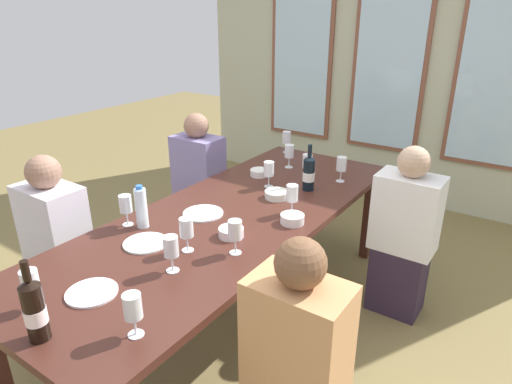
% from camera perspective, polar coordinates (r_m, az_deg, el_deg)
% --- Properties ---
extents(ground_plane, '(12.00, 12.00, 0.00)m').
position_cam_1_polar(ground_plane, '(2.97, -2.92, -15.84)').
color(ground_plane, olive).
extents(back_wall_with_windows, '(4.18, 0.10, 2.90)m').
position_cam_1_polar(back_wall_with_windows, '(4.62, 16.92, 16.71)').
color(back_wall_with_windows, '#B7B998').
rests_on(back_wall_with_windows, ground).
extents(dining_table, '(0.98, 2.62, 0.74)m').
position_cam_1_polar(dining_table, '(2.61, -3.21, -4.09)').
color(dining_table, '#46221A').
rests_on(dining_table, ground).
extents(white_plate_0, '(0.22, 0.22, 0.01)m').
position_cam_1_polar(white_plate_0, '(2.33, -13.90, -6.34)').
color(white_plate_0, white).
rests_on(white_plate_0, dining_table).
extents(white_plate_1, '(0.23, 0.23, 0.01)m').
position_cam_1_polar(white_plate_1, '(2.59, -6.77, -2.72)').
color(white_plate_1, white).
rests_on(white_plate_1, dining_table).
extents(white_plate_2, '(0.21, 0.21, 0.01)m').
position_cam_1_polar(white_plate_2, '(2.02, -20.22, -11.95)').
color(white_plate_2, white).
rests_on(white_plate_2, dining_table).
extents(wine_bottle_0, '(0.08, 0.08, 0.31)m').
position_cam_1_polar(wine_bottle_0, '(2.90, 6.75, 2.43)').
color(wine_bottle_0, black).
rests_on(wine_bottle_0, dining_table).
extents(wine_bottle_1, '(0.08, 0.08, 0.32)m').
position_cam_1_polar(wine_bottle_1, '(1.79, -26.42, -13.31)').
color(wine_bottle_1, black).
rests_on(wine_bottle_1, dining_table).
extents(tasting_bowl_0, '(0.13, 0.13, 0.05)m').
position_cam_1_polar(tasting_bowl_0, '(3.15, 0.42, 2.50)').
color(tasting_bowl_0, white).
rests_on(tasting_bowl_0, dining_table).
extents(tasting_bowl_1, '(0.13, 0.13, 0.05)m').
position_cam_1_polar(tasting_bowl_1, '(2.47, 4.66, -3.44)').
color(tasting_bowl_1, white).
rests_on(tasting_bowl_1, dining_table).
extents(tasting_bowl_2, '(0.15, 0.15, 0.05)m').
position_cam_1_polar(tasting_bowl_2, '(2.79, 2.64, -0.31)').
color(tasting_bowl_2, white).
rests_on(tasting_bowl_2, dining_table).
extents(tasting_bowl_3, '(0.13, 0.13, 0.05)m').
position_cam_1_polar(tasting_bowl_3, '(2.33, -3.19, -5.14)').
color(tasting_bowl_3, white).
rests_on(tasting_bowl_3, dining_table).
extents(water_bottle, '(0.06, 0.06, 0.24)m').
position_cam_1_polar(water_bottle, '(2.46, -14.43, -1.94)').
color(water_bottle, white).
rests_on(water_bottle, dining_table).
extents(wine_glass_0, '(0.07, 0.07, 0.17)m').
position_cam_1_polar(wine_glass_0, '(2.92, 1.65, 2.89)').
color(wine_glass_0, white).
rests_on(wine_glass_0, dining_table).
extents(wine_glass_1, '(0.07, 0.07, 0.17)m').
position_cam_1_polar(wine_glass_1, '(3.09, 6.57, 3.77)').
color(wine_glass_1, white).
rests_on(wine_glass_1, dining_table).
extents(wine_glass_2, '(0.07, 0.07, 0.17)m').
position_cam_1_polar(wine_glass_2, '(1.69, -15.47, -14.00)').
color(wine_glass_2, white).
rests_on(wine_glass_2, dining_table).
extents(wine_glass_3, '(0.07, 0.07, 0.17)m').
position_cam_1_polar(wine_glass_3, '(3.66, 3.93, 6.83)').
color(wine_glass_3, white).
rests_on(wine_glass_3, dining_table).
extents(wine_glass_4, '(0.07, 0.07, 0.17)m').
position_cam_1_polar(wine_glass_4, '(3.30, 4.27, 5.07)').
color(wine_glass_4, white).
rests_on(wine_glass_4, dining_table).
extents(wine_glass_5, '(0.07, 0.07, 0.17)m').
position_cam_1_polar(wine_glass_5, '(2.55, 4.64, -0.23)').
color(wine_glass_5, white).
rests_on(wine_glass_5, dining_table).
extents(wine_glass_6, '(0.07, 0.07, 0.17)m').
position_cam_1_polar(wine_glass_6, '(2.13, -2.70, -5.07)').
color(wine_glass_6, white).
rests_on(wine_glass_6, dining_table).
extents(wine_glass_7, '(0.07, 0.07, 0.17)m').
position_cam_1_polar(wine_glass_7, '(2.02, -10.80, -6.95)').
color(wine_glass_7, white).
rests_on(wine_glass_7, dining_table).
extents(wine_glass_8, '(0.07, 0.07, 0.17)m').
position_cam_1_polar(wine_glass_8, '(2.50, -16.30, -1.63)').
color(wine_glass_8, white).
rests_on(wine_glass_8, dining_table).
extents(wine_glass_9, '(0.07, 0.07, 0.17)m').
position_cam_1_polar(wine_glass_9, '(1.96, -26.84, -10.38)').
color(wine_glass_9, white).
rests_on(wine_glass_9, dining_table).
extents(wine_glass_10, '(0.07, 0.07, 0.17)m').
position_cam_1_polar(wine_glass_10, '(2.17, -8.88, -4.61)').
color(wine_glass_10, white).
rests_on(wine_glass_10, dining_table).
extents(wine_glass_11, '(0.07, 0.07, 0.17)m').
position_cam_1_polar(wine_glass_11, '(3.07, 10.85, 3.39)').
color(wine_glass_11, white).
rests_on(wine_glass_11, dining_table).
extents(seated_person_0, '(0.38, 0.24, 1.11)m').
position_cam_1_polar(seated_person_0, '(3.58, -7.24, 0.78)').
color(seated_person_0, '#303044').
rests_on(seated_person_0, ground).
extents(seated_person_1, '(0.38, 0.24, 1.11)m').
position_cam_1_polar(seated_person_1, '(2.92, 18.27, -5.48)').
color(seated_person_1, '#2E2133').
rests_on(seated_person_1, ground).
extents(seated_person_2, '(0.38, 0.24, 1.11)m').
position_cam_1_polar(seated_person_2, '(2.87, -23.89, -6.86)').
color(seated_person_2, '#34342C').
rests_on(seated_person_2, ground).
extents(seated_person_3, '(0.38, 0.24, 1.11)m').
position_cam_1_polar(seated_person_3, '(1.89, 5.09, -21.82)').
color(seated_person_3, '#37252E').
rests_on(seated_person_3, ground).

